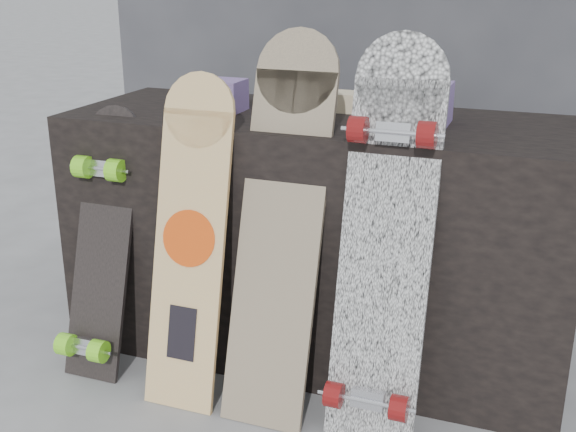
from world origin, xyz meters
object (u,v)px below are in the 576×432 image
at_px(vendor_table, 319,236).
at_px(longboard_geisha, 190,234).
at_px(longboard_cascadia, 386,237).
at_px(longboard_celtic, 282,216).
at_px(skateboard_dark, 101,241).

height_order(vendor_table, longboard_geisha, longboard_geisha).
bearing_deg(longboard_cascadia, longboard_celtic, 174.22).
distance_m(vendor_table, skateboard_dark, 0.70).
bearing_deg(vendor_table, longboard_cascadia, -49.43).
relative_size(vendor_table, longboard_celtic, 1.47).
bearing_deg(skateboard_dark, longboard_celtic, 2.26).
distance_m(longboard_geisha, longboard_celtic, 0.28).
height_order(longboard_celtic, longboard_cascadia, longboard_cascadia).
relative_size(vendor_table, longboard_geisha, 1.66).
distance_m(vendor_table, longboard_cascadia, 0.49).
bearing_deg(skateboard_dark, vendor_table, 29.50).
height_order(longboard_geisha, longboard_celtic, longboard_celtic).
bearing_deg(longboard_celtic, longboard_geisha, -167.23).
relative_size(vendor_table, longboard_cascadia, 1.46).
relative_size(longboard_geisha, skateboard_dark, 1.16).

